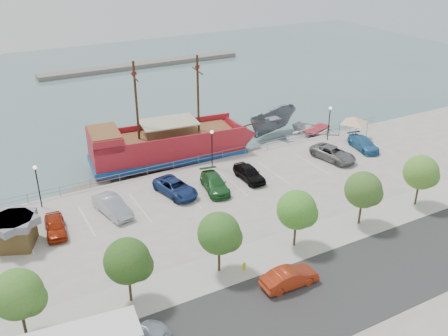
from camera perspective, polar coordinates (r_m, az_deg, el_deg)
ground at (r=49.93m, az=2.11°, el=-3.74°), size 160.00×160.00×0.00m
land_slab at (r=36.78m, az=19.85°, el=-17.26°), size 100.00×58.00×1.20m
street at (r=38.87m, az=14.54°, el=-12.57°), size 100.00×8.00×0.04m
sidewalk at (r=42.43m, az=9.10°, el=-8.35°), size 100.00×4.00×0.05m
seawall_railing at (r=55.33m, az=-1.98°, el=1.14°), size 50.00×0.06×1.00m
far_shore at (r=100.69m, az=-9.23°, el=11.58°), size 40.00×3.00×0.80m
pirate_ship at (r=57.48m, az=-5.02°, el=2.69°), size 20.46×7.65×12.76m
patrol_boat at (r=65.58m, az=5.59°, el=5.07°), size 8.29×4.62×3.03m
speedboat at (r=65.89m, az=10.51°, el=4.06°), size 6.60×7.70×1.35m
dock_west at (r=53.13m, az=-16.09°, el=-2.66°), size 6.79×4.32×0.38m
dock_mid at (r=60.92m, az=4.65°, el=2.09°), size 6.79×3.61×0.37m
dock_east at (r=65.08m, az=10.24°, el=3.36°), size 7.36×4.39×0.41m
shed at (r=44.17m, az=-22.84°, el=-6.64°), size 4.20×4.20×2.64m
canopy_tent at (r=63.05m, az=14.69°, el=5.67°), size 4.57×4.57×3.21m
street_sedan at (r=37.31m, az=7.49°, el=-12.30°), size 4.40×1.63×1.44m
fire_hydrant at (r=38.73m, az=2.34°, el=-11.11°), size 0.23×0.23×0.66m
lamp_post_left at (r=48.53m, az=-20.60°, el=-1.17°), size 0.36×0.36×4.28m
lamp_post_mid at (r=53.30m, az=-1.38°, el=2.98°), size 0.36×0.36×4.28m
lamp_post_right at (r=61.77m, az=11.97°, el=5.69°), size 0.36×0.36×4.28m
tree_a at (r=33.88m, az=-22.25°, el=-13.32°), size 3.30×3.20×5.00m
tree_b at (r=34.72m, az=-10.72°, el=-10.52°), size 3.30×3.20×5.00m
tree_c at (r=36.90m, az=-0.33°, el=-7.60°), size 3.30×3.20×5.00m
tree_d at (r=40.19m, az=8.52°, el=-4.87°), size 3.30×3.20×5.00m
tree_e at (r=44.35m, az=15.81°, el=-2.52°), size 3.30×3.20×5.00m
tree_f at (r=49.15m, az=21.74°, el=-0.56°), size 3.30×3.20×5.00m
parked_car_a at (r=45.02m, az=-18.74°, el=-6.31°), size 2.11×4.31×1.41m
parked_car_b at (r=46.49m, az=-12.65°, el=-4.26°), size 2.67×5.12×1.60m
parked_car_c at (r=48.88m, az=-5.57°, el=-2.24°), size 3.44×5.61×1.45m
parked_car_d at (r=49.40m, az=-1.07°, el=-1.78°), size 2.95×5.36×1.47m
parked_car_e at (r=51.46m, az=2.90°, el=-0.58°), size 1.82×4.48×1.52m
parked_car_g at (r=57.23m, az=12.36°, el=1.64°), size 3.47×5.78×1.50m
parked_car_h at (r=60.86m, az=15.65°, el=2.70°), size 2.81×5.10×1.40m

